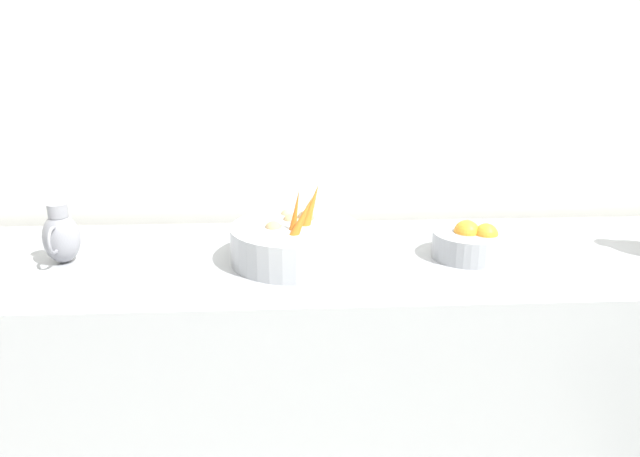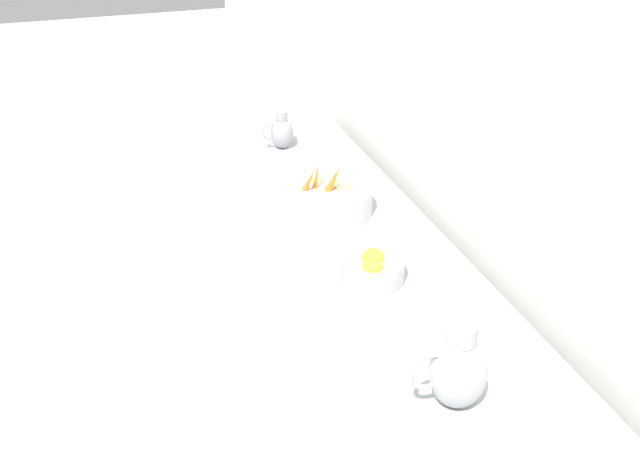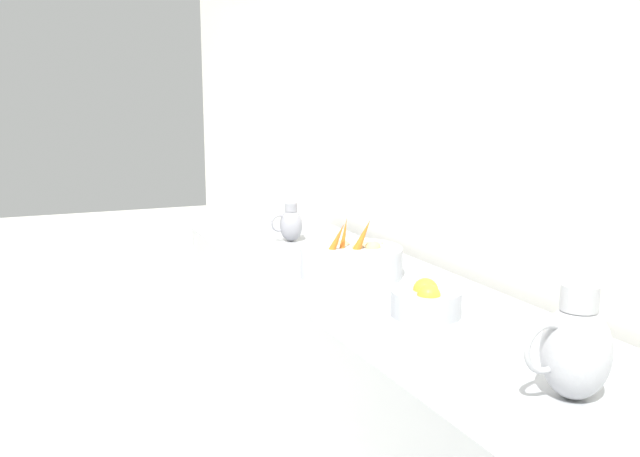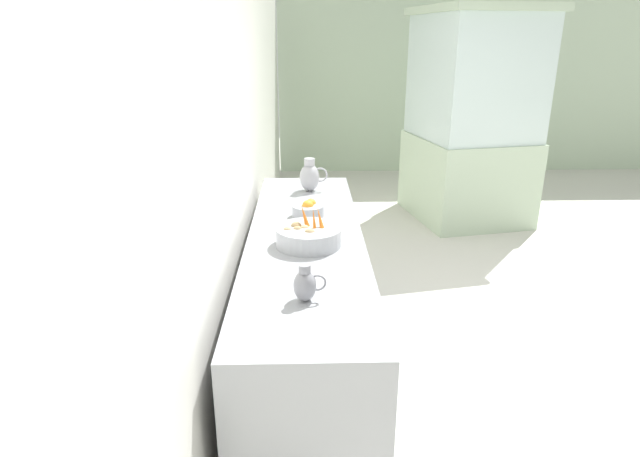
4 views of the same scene
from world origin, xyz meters
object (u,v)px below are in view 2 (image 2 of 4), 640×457
metal_pitcher_tall (457,368)px  metal_pitcher_short (281,132)px  orange_bowl (373,268)px  vegetable_colander (324,199)px

metal_pitcher_tall → metal_pitcher_short: 1.80m
orange_bowl → metal_pitcher_tall: (0.02, 0.62, 0.07)m
vegetable_colander → metal_pitcher_tall: size_ratio=1.48×
orange_bowl → metal_pitcher_short: bearing=-91.0°
metal_pitcher_tall → vegetable_colander: bearing=-90.9°
orange_bowl → metal_pitcher_short: size_ratio=1.20×
metal_pitcher_tall → orange_bowl: bearing=-91.5°
vegetable_colander → metal_pitcher_tall: (0.02, 1.13, 0.06)m
metal_pitcher_tall → metal_pitcher_short: metal_pitcher_tall is taller
orange_bowl → metal_pitcher_tall: 0.62m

